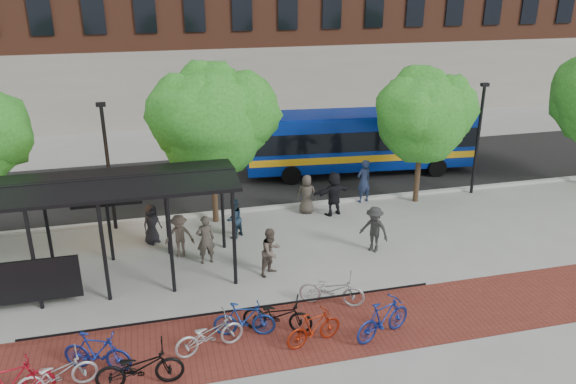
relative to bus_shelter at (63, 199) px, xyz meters
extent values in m
plane|color=#9E9E99|center=(8.13, 0.48, -3.00)|extent=(160.00, 160.00, 0.00)
cube|color=black|center=(8.13, 8.48, -2.99)|extent=(160.00, 8.00, 0.01)
cube|color=#B7B7B2|center=(8.13, 4.48, -2.94)|extent=(160.00, 0.25, 0.12)
cube|color=maroon|center=(6.13, -4.52, -3.00)|extent=(24.00, 3.00, 0.01)
cube|color=black|center=(4.83, -3.62, -3.00)|extent=(12.00, 0.05, 0.95)
cylinder|color=black|center=(-0.87, -1.37, -1.35)|extent=(0.12, 0.12, 3.30)
cylinder|color=black|center=(-0.87, 1.33, -1.35)|extent=(0.12, 0.12, 3.30)
cylinder|color=black|center=(1.13, -1.37, -1.35)|extent=(0.12, 0.12, 3.30)
cylinder|color=black|center=(1.13, 1.33, -1.35)|extent=(0.12, 0.12, 3.30)
cylinder|color=black|center=(3.13, -1.37, -1.35)|extent=(0.12, 0.12, 3.30)
cylinder|color=black|center=(3.13, 1.33, -1.35)|extent=(0.12, 0.12, 3.30)
cylinder|color=black|center=(5.13, -1.37, -1.35)|extent=(0.12, 0.12, 3.30)
cylinder|color=black|center=(5.13, 1.33, -1.35)|extent=(0.12, 0.12, 3.30)
cube|color=black|center=(-1.87, -1.42, -2.00)|extent=(4.50, 0.08, 1.40)
cube|color=black|center=(0.13, -0.72, 0.45)|extent=(10.60, 1.65, 0.29)
cube|color=black|center=(0.13, 0.68, 0.45)|extent=(10.60, 1.65, 0.29)
cube|color=black|center=(0.13, 1.38, 0.05)|extent=(9.00, 0.10, 0.40)
cube|color=black|center=(1.13, 1.43, -0.60)|extent=(2.40, 0.12, 0.70)
cube|color=#FF7200|center=(1.13, 1.51, -0.60)|extent=(2.20, 0.02, 0.55)
cylinder|color=#382619|center=(5.13, 3.78, -1.74)|extent=(0.24, 0.24, 2.52)
sphere|color=#27691C|center=(5.13, 3.78, 1.20)|extent=(4.20, 4.20, 4.20)
sphere|color=#27691C|center=(6.18, 3.98, 1.50)|extent=(3.36, 3.36, 3.36)
sphere|color=#27691C|center=(4.29, 3.48, 1.60)|extent=(3.15, 3.15, 3.15)
sphere|color=#27691C|center=(5.23, 4.18, 2.00)|extent=(2.94, 2.94, 2.94)
cylinder|color=#382619|center=(14.13, 3.78, -1.86)|extent=(0.24, 0.24, 2.27)
sphere|color=#27691C|center=(14.13, 3.78, 0.80)|extent=(3.80, 3.80, 3.80)
sphere|color=#27691C|center=(15.08, 3.98, 1.10)|extent=(3.04, 3.04, 3.04)
sphere|color=#27691C|center=(13.37, 3.48, 1.20)|extent=(2.85, 2.85, 2.85)
sphere|color=#27691C|center=(14.23, 4.18, 1.60)|extent=(2.66, 2.66, 2.66)
cylinder|color=black|center=(1.13, 4.08, -0.50)|extent=(0.14, 0.14, 5.00)
cube|color=black|center=(1.13, 4.08, 2.05)|extent=(0.35, 0.20, 0.15)
cylinder|color=black|center=(17.13, 4.08, -0.50)|extent=(0.14, 0.14, 5.00)
cube|color=black|center=(17.13, 4.08, 2.05)|extent=(0.35, 0.20, 0.15)
cube|color=navy|center=(13.06, 8.12, -1.24)|extent=(11.78, 3.59, 2.66)
cube|color=black|center=(13.06, 8.12, -1.02)|extent=(11.55, 3.61, 0.97)
cube|color=#F4AF14|center=(13.06, 8.12, -1.89)|extent=(11.67, 3.63, 0.34)
cube|color=navy|center=(13.06, 8.12, 0.04)|extent=(11.52, 3.32, 0.17)
cylinder|color=black|center=(9.25, 7.22, -2.54)|extent=(0.95, 0.36, 0.93)
cylinder|color=black|center=(9.48, 9.72, -2.54)|extent=(0.95, 0.36, 0.93)
cylinder|color=black|center=(16.63, 6.52, -2.54)|extent=(0.95, 0.36, 0.93)
cylinder|color=black|center=(16.87, 9.02, -2.54)|extent=(0.95, 0.36, 0.93)
imported|color=maroon|center=(-0.89, -5.56, -2.41)|extent=(2.02, 0.89, 1.17)
imported|color=#B5B5B8|center=(0.10, -5.35, -2.50)|extent=(2.00, 1.05, 1.00)
imported|color=navy|center=(1.00, -4.80, -2.44)|extent=(1.92, 1.22, 1.12)
imported|color=black|center=(2.06, -5.68, -2.43)|extent=(2.16, 0.78, 1.13)
imported|color=#AEAEB1|center=(3.89, -4.69, -2.48)|extent=(2.08, 1.18, 1.03)
imported|color=navy|center=(4.93, -4.25, -2.47)|extent=(1.83, 0.88, 1.06)
imported|color=black|center=(5.88, -4.26, -2.47)|extent=(2.13, 1.43, 1.06)
imported|color=maroon|center=(6.71, -5.09, -2.48)|extent=(1.78, 0.91, 1.03)
imported|color=#A3A2A5|center=(7.81, -3.34, -2.46)|extent=(2.15, 1.49, 1.07)
imported|color=navy|center=(8.69, -5.26, -2.41)|extent=(2.03, 1.23, 1.18)
imported|color=black|center=(2.56, 2.39, -2.21)|extent=(0.92, 0.88, 1.59)
imported|color=#413B34|center=(4.36, 0.31, -2.10)|extent=(0.71, 0.52, 1.80)
imported|color=#1C3042|center=(5.65, 2.11, -2.21)|extent=(0.97, 0.95, 1.57)
imported|color=#4E433A|center=(3.51, 1.01, -2.19)|extent=(1.16, 0.81, 1.63)
imported|color=black|center=(10.07, 3.26, -2.05)|extent=(1.85, 1.01, 1.90)
imported|color=#433D35|center=(9.02, 3.71, -2.15)|extent=(0.95, 0.77, 1.69)
imported|color=#212D4E|center=(11.81, 4.28, -2.01)|extent=(0.82, 0.65, 1.97)
imported|color=brown|center=(6.42, -1.02, -2.16)|extent=(1.03, 1.00, 1.68)
imported|color=#292929|center=(10.43, -0.28, -2.13)|extent=(1.22, 1.28, 1.75)
camera|label=1|loc=(2.85, -17.50, 6.62)|focal=35.00mm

